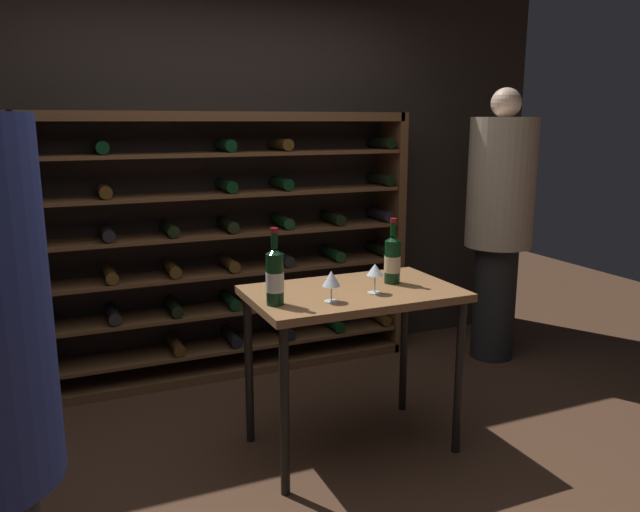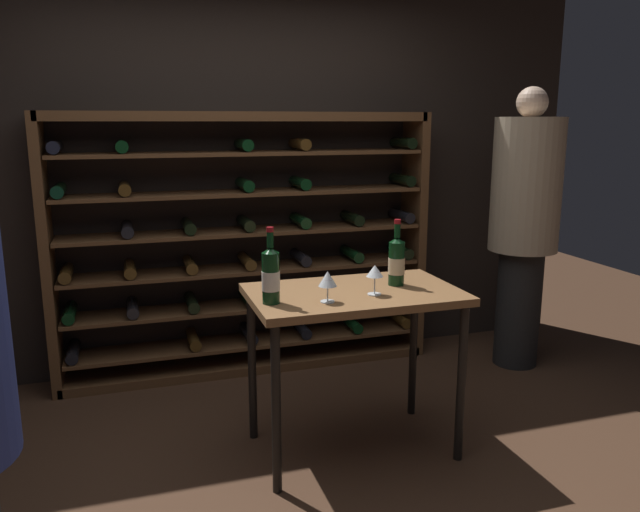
% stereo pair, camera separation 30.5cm
% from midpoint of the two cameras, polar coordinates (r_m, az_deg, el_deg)
% --- Properties ---
extents(ground_plane, '(9.43, 9.43, 0.00)m').
position_cam_midpoint_polar(ground_plane, '(3.15, -3.87, -20.24)').
color(ground_plane, '#472D1E').
extents(back_wall, '(5.14, 0.10, 2.92)m').
position_cam_midpoint_polar(back_wall, '(4.32, -11.96, 8.92)').
color(back_wall, black).
rests_on(back_wall, ground).
extents(wine_rack, '(2.53, 0.32, 1.75)m').
position_cam_midpoint_polar(wine_rack, '(4.20, -10.41, 0.64)').
color(wine_rack, brown).
rests_on(wine_rack, ground).
extents(tasting_table, '(1.05, 0.64, 0.86)m').
position_cam_midpoint_polar(tasting_table, '(3.16, 0.26, -4.92)').
color(tasting_table, brown).
rests_on(tasting_table, ground).
extents(person_guest_plum_blouse, '(0.46, 0.46, 1.91)m').
position_cam_midpoint_polar(person_guest_plum_blouse, '(4.50, 14.22, 3.74)').
color(person_guest_plum_blouse, black).
rests_on(person_guest_plum_blouse, ground).
extents(wine_bottle_black_capsule, '(0.09, 0.09, 0.34)m').
position_cam_midpoint_polar(wine_bottle_black_capsule, '(3.24, 3.97, -0.34)').
color(wine_bottle_black_capsule, black).
rests_on(wine_bottle_black_capsule, tasting_table).
extents(wine_bottle_gold_foil, '(0.08, 0.08, 0.36)m').
position_cam_midpoint_polar(wine_bottle_gold_foil, '(2.87, -7.19, -1.90)').
color(wine_bottle_gold_foil, black).
rests_on(wine_bottle_gold_foil, tasting_table).
extents(wine_glass_stemmed_center, '(0.09, 0.09, 0.15)m').
position_cam_midpoint_polar(wine_glass_stemmed_center, '(2.90, -1.97, -2.21)').
color(wine_glass_stemmed_center, silver).
rests_on(wine_glass_stemmed_center, tasting_table).
extents(wine_glass_stemmed_left, '(0.08, 0.08, 0.15)m').
position_cam_midpoint_polar(wine_glass_stemmed_left, '(3.04, 2.20, -1.41)').
color(wine_glass_stemmed_left, silver).
rests_on(wine_glass_stemmed_left, tasting_table).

